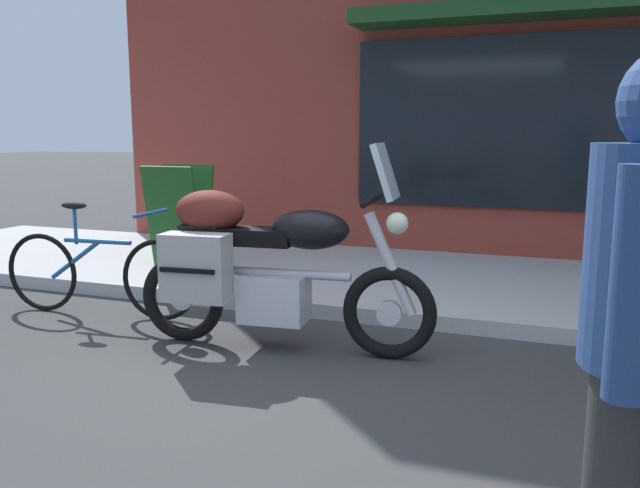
{
  "coord_description": "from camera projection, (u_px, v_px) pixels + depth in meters",
  "views": [
    {
      "loc": [
        1.33,
        -3.25,
        1.43
      ],
      "look_at": [
        -0.17,
        0.78,
        0.7
      ],
      "focal_mm": 36.25,
      "sensor_mm": 36.0,
      "label": 1
    }
  ],
  "objects": [
    {
      "name": "touring_motorcycle",
      "position": [
        260.0,
        263.0,
        4.27
      ],
      "size": [
        2.06,
        0.79,
        1.38
      ],
      "color": "black",
      "rests_on": "ground_plane"
    },
    {
      "name": "ground_plane",
      "position": [
        301.0,
        387.0,
        3.71
      ],
      "size": [
        80.0,
        80.0,
        0.0
      ],
      "primitive_type": "plane",
      "color": "#393939"
    },
    {
      "name": "sandwich_board_sign",
      "position": [
        179.0,
        219.0,
        6.17
      ],
      "size": [
        0.55,
        0.43,
        1.02
      ],
      "color": "#1E511E",
      "rests_on": "sidewalk_curb"
    },
    {
      "name": "parked_bicycle",
      "position": [
        98.0,
        272.0,
        5.12
      ],
      "size": [
        1.71,
        0.48,
        0.91
      ],
      "color": "black",
      "rests_on": "ground_plane"
    }
  ]
}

